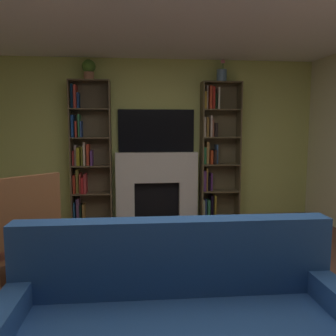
{
  "coord_description": "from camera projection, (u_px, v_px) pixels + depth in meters",
  "views": [
    {
      "loc": [
        -0.41,
        -2.63,
        1.47
      ],
      "look_at": [
        0.0,
        1.2,
        1.01
      ],
      "focal_mm": 37.77,
      "sensor_mm": 36.0,
      "label": 1
    }
  ],
  "objects": [
    {
      "name": "ground_plane",
      "position": [
        184.0,
        311.0,
        2.82
      ],
      "size": [
        7.19,
        7.19,
        0.0
      ],
      "primitive_type": "plane",
      "color": "brown"
    },
    {
      "name": "wall_back_accent",
      "position": [
        156.0,
        139.0,
        5.66
      ],
      "size": [
        5.22,
        0.06,
        2.51
      ],
      "primitive_type": "cube",
      "color": "#C1CB6B",
      "rests_on": "ground_plane"
    },
    {
      "name": "fireplace",
      "position": [
        157.0,
        184.0,
        5.61
      ],
      "size": [
        1.39,
        0.49,
        1.06
      ],
      "color": "white",
      "rests_on": "ground_plane"
    },
    {
      "name": "tv",
      "position": [
        156.0,
        131.0,
        5.58
      ],
      "size": [
        1.2,
        0.06,
        0.67
      ],
      "primitive_type": "cube",
      "color": "black",
      "rests_on": "fireplace"
    },
    {
      "name": "bookshelf_left",
      "position": [
        87.0,
        155.0,
        5.44
      ],
      "size": [
        0.61,
        0.28,
        2.15
      ],
      "color": "brown",
      "rests_on": "ground_plane"
    },
    {
      "name": "bookshelf_right",
      "position": [
        215.0,
        151.0,
        5.65
      ],
      "size": [
        0.61,
        0.28,
        2.15
      ],
      "color": "brown",
      "rests_on": "ground_plane"
    },
    {
      "name": "potted_plant",
      "position": [
        89.0,
        69.0,
        5.25
      ],
      "size": [
        0.2,
        0.2,
        0.3
      ],
      "color": "#AF7556",
      "rests_on": "bookshelf_left"
    },
    {
      "name": "vase_with_flowers",
      "position": [
        222.0,
        75.0,
        5.47
      ],
      "size": [
        0.15,
        0.15,
        0.34
      ],
      "color": "#567A9F",
      "rests_on": "bookshelf_right"
    },
    {
      "name": "armchair",
      "position": [
        17.0,
        235.0,
        3.11
      ],
      "size": [
        0.88,
        0.88,
        1.06
      ],
      "color": "brown",
      "rests_on": "ground_plane"
    },
    {
      "name": "coffee_table",
      "position": [
        166.0,
        280.0,
        2.61
      ],
      "size": [
        0.88,
        0.51,
        0.39
      ],
      "color": "brown",
      "rests_on": "ground_plane"
    }
  ]
}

